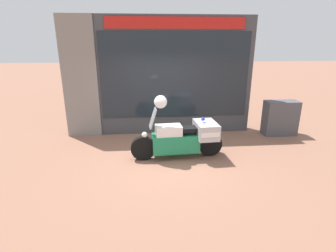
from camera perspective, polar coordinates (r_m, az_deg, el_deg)
name	(u,v)px	position (r m, az deg, el deg)	size (l,w,h in m)	color
ground_plane	(164,157)	(6.65, -0.79, -6.78)	(60.00, 60.00, 0.00)	#8E604C
shop_building	(145,77)	(8.08, -4.97, 10.66)	(5.65, 0.55, 3.50)	#424247
window_display	(173,117)	(8.42, 1.11, 2.03)	(4.19, 0.30, 1.93)	slate
paramedic_motorcycle	(185,137)	(6.48, 3.64, -2.48)	(2.30, 0.82, 1.29)	black
utility_cabinet	(280,118)	(8.77, 23.24, 1.62)	(0.99, 0.46, 1.06)	#4C4C51
white_helmet	(161,102)	(6.12, -1.64, 5.28)	(0.31, 0.31, 0.31)	white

